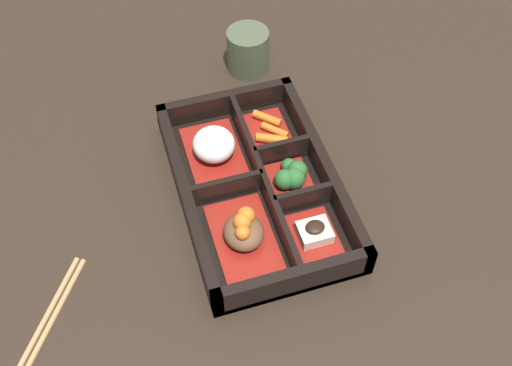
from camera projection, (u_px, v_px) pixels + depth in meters
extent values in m
plane|color=black|center=(256.00, 194.00, 0.85)|extent=(3.00, 3.00, 0.00)
cube|color=black|center=(256.00, 192.00, 0.84)|extent=(0.33, 0.21, 0.01)
cube|color=black|center=(322.00, 167.00, 0.84)|extent=(0.33, 0.01, 0.05)
cube|color=black|center=(187.00, 200.00, 0.81)|extent=(0.33, 0.01, 0.05)
cube|color=black|center=(294.00, 281.00, 0.73)|extent=(0.01, 0.21, 0.05)
cube|color=black|center=(225.00, 105.00, 0.92)|extent=(0.01, 0.21, 0.05)
cube|color=black|center=(262.00, 182.00, 0.83)|extent=(0.30, 0.01, 0.05)
cube|color=black|center=(302.00, 201.00, 0.81)|extent=(0.01, 0.08, 0.05)
cube|color=black|center=(281.00, 154.00, 0.86)|extent=(0.01, 0.08, 0.05)
cube|color=black|center=(228.00, 190.00, 0.82)|extent=(0.01, 0.10, 0.05)
cube|color=maroon|center=(244.00, 239.00, 0.78)|extent=(0.13, 0.08, 0.01)
ellipsoid|color=brown|center=(244.00, 232.00, 0.77)|extent=(0.06, 0.05, 0.03)
sphere|color=#D1661E|center=(243.00, 233.00, 0.75)|extent=(0.02, 0.02, 0.02)
sphere|color=#D1661E|center=(242.00, 222.00, 0.76)|extent=(0.02, 0.02, 0.02)
sphere|color=#D1661E|center=(246.00, 215.00, 0.76)|extent=(0.02, 0.02, 0.02)
cube|color=maroon|center=(215.00, 156.00, 0.87)|extent=(0.13, 0.08, 0.01)
ellipsoid|color=silver|center=(214.00, 144.00, 0.85)|extent=(0.06, 0.06, 0.04)
cube|color=maroon|center=(314.00, 237.00, 0.79)|extent=(0.08, 0.06, 0.01)
cube|color=beige|center=(314.00, 232.00, 0.78)|extent=(0.04, 0.04, 0.02)
ellipsoid|color=black|center=(315.00, 227.00, 0.77)|extent=(0.02, 0.03, 0.01)
cube|color=maroon|center=(290.00, 182.00, 0.84)|extent=(0.07, 0.06, 0.01)
sphere|color=#265B28|center=(285.00, 180.00, 0.82)|extent=(0.03, 0.03, 0.03)
sphere|color=#265B28|center=(297.00, 170.00, 0.83)|extent=(0.03, 0.03, 0.03)
sphere|color=#265B28|center=(289.00, 166.00, 0.84)|extent=(0.02, 0.02, 0.02)
sphere|color=#265B28|center=(294.00, 178.00, 0.82)|extent=(0.03, 0.03, 0.03)
cube|color=maroon|center=(268.00, 132.00, 0.90)|extent=(0.09, 0.06, 0.01)
cylinder|color=#D1661E|center=(267.00, 118.00, 0.91)|extent=(0.04, 0.04, 0.01)
cylinder|color=#D1661E|center=(272.00, 139.00, 0.88)|extent=(0.03, 0.05, 0.01)
cylinder|color=#D1661E|center=(275.00, 130.00, 0.89)|extent=(0.04, 0.04, 0.01)
cylinder|color=#424C38|center=(248.00, 51.00, 0.98)|extent=(0.07, 0.07, 0.07)
cylinder|color=#597A38|center=(248.00, 35.00, 0.95)|extent=(0.06, 0.06, 0.01)
cylinder|color=#A87F51|center=(46.00, 330.00, 0.72)|extent=(0.18, 0.12, 0.01)
cylinder|color=#A87F51|center=(39.00, 328.00, 0.72)|extent=(0.18, 0.12, 0.01)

